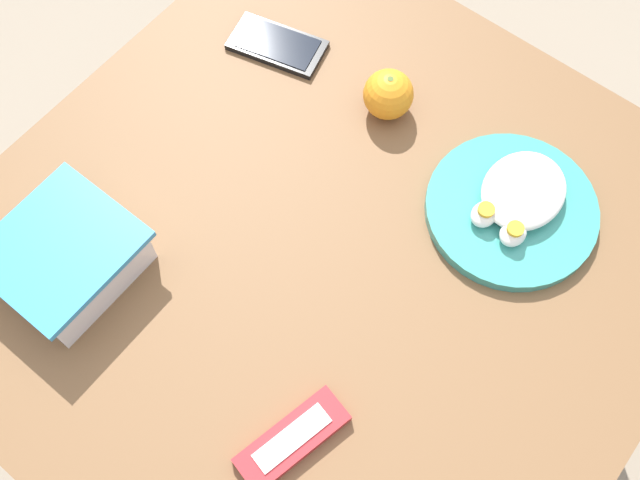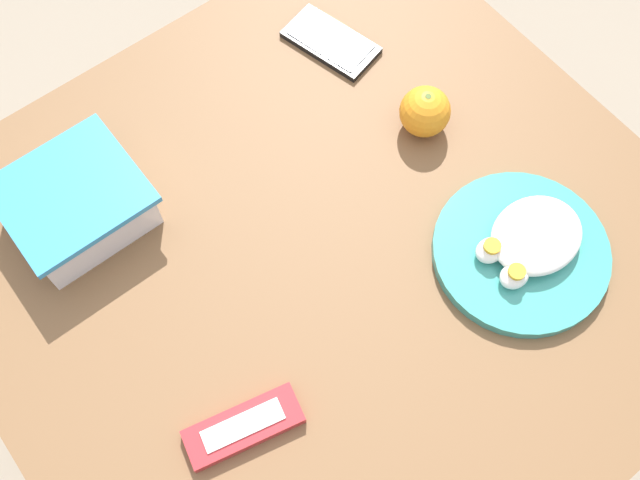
% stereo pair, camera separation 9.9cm
% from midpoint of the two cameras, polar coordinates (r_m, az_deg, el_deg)
% --- Properties ---
extents(ground_plane, '(10.00, 10.00, 0.00)m').
position_cam_midpoint_polar(ground_plane, '(1.74, -1.36, -11.04)').
color(ground_plane, gray).
extents(table, '(0.94, 0.92, 0.76)m').
position_cam_midpoint_polar(table, '(1.14, -2.04, -3.54)').
color(table, brown).
rests_on(table, ground_plane).
extents(food_container, '(0.18, 0.17, 0.08)m').
position_cam_midpoint_polar(food_container, '(1.05, -21.26, -1.67)').
color(food_container, white).
rests_on(food_container, table).
extents(orange_fruit, '(0.07, 0.07, 0.07)m').
position_cam_midpoint_polar(orange_fruit, '(1.10, 2.64, 10.78)').
color(orange_fruit, orange).
rests_on(orange_fruit, table).
extents(rice_plate, '(0.24, 0.24, 0.05)m').
position_cam_midpoint_polar(rice_plate, '(1.05, 12.02, 2.37)').
color(rice_plate, teal).
rests_on(rice_plate, table).
extents(candy_bar, '(0.15, 0.08, 0.02)m').
position_cam_midpoint_polar(candy_bar, '(0.94, -5.25, -15.25)').
color(candy_bar, '#B7282D').
rests_on(candy_bar, table).
extents(cell_phone, '(0.11, 0.16, 0.01)m').
position_cam_midpoint_polar(cell_phone, '(1.20, -5.71, 14.35)').
color(cell_phone, black).
rests_on(cell_phone, table).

